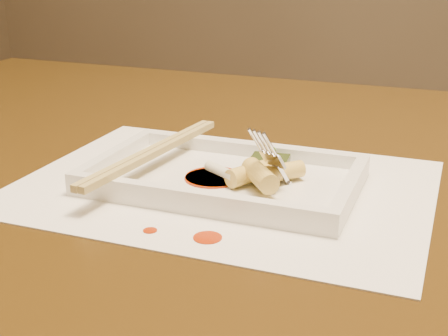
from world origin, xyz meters
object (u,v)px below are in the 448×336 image
(placemat, at_px, (224,186))
(plate_base, at_px, (224,181))
(chopstick_a, at_px, (149,151))
(table, at_px, (263,249))
(fork, at_px, (301,107))

(placemat, xyz_separation_m, plate_base, (0.00, -0.00, 0.00))
(chopstick_a, bearing_deg, table, 36.16)
(table, xyz_separation_m, plate_base, (-0.02, -0.07, 0.11))
(table, relative_size, placemat, 3.50)
(table, xyz_separation_m, placemat, (-0.02, -0.07, 0.10))
(table, height_order, chopstick_a, chopstick_a)
(placemat, bearing_deg, chopstick_a, 180.00)
(table, height_order, plate_base, plate_base)
(fork, bearing_deg, table, 132.33)
(table, bearing_deg, plate_base, -104.49)
(chopstick_a, bearing_deg, plate_base, -0.00)
(table, relative_size, chopstick_a, 5.93)
(plate_base, bearing_deg, placemat, 90.00)
(table, bearing_deg, fork, -47.67)
(table, relative_size, fork, 10.00)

